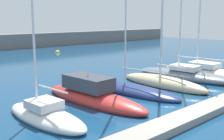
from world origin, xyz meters
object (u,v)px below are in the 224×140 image
(sailboat_ivory_eighth, at_px, (206,70))
(mooring_buoy_yellow, at_px, (58,53))
(sailboat_slate_seventh, at_px, (185,74))
(motorboat_red_fourth, at_px, (92,95))
(sailboat_sand_sixth, at_px, (163,81))
(sailboat_navy_fifth, at_px, (130,89))
(sailboat_white_third, at_px, (45,115))

(sailboat_ivory_eighth, distance_m, mooring_buoy_yellow, 26.65)
(sailboat_slate_seventh, bearing_deg, motorboat_red_fourth, 84.06)
(sailboat_sand_sixth, distance_m, sailboat_ivory_eighth, 8.02)
(sailboat_navy_fifth, height_order, sailboat_ivory_eighth, sailboat_ivory_eighth)
(sailboat_ivory_eighth, height_order, mooring_buoy_yellow, sailboat_ivory_eighth)
(sailboat_white_third, xyz_separation_m, motorboat_red_fourth, (4.27, 1.15, 0.08))
(sailboat_sand_sixth, bearing_deg, sailboat_navy_fifth, 81.36)
(sailboat_navy_fifth, distance_m, sailboat_sand_sixth, 3.64)
(sailboat_slate_seventh, relative_size, mooring_buoy_yellow, 21.99)
(sailboat_navy_fifth, distance_m, mooring_buoy_yellow, 28.19)
(sailboat_white_third, distance_m, sailboat_slate_seventh, 15.78)
(motorboat_red_fourth, bearing_deg, sailboat_navy_fifth, -93.69)
(sailboat_white_third, height_order, motorboat_red_fourth, sailboat_white_third)
(motorboat_red_fourth, xyz_separation_m, mooring_buoy_yellow, (13.40, 26.59, -0.45))
(sailboat_white_third, xyz_separation_m, sailboat_slate_seventh, (15.74, 1.16, 0.05))
(sailboat_white_third, distance_m, motorboat_red_fourth, 4.42)
(motorboat_red_fourth, height_order, sailboat_ivory_eighth, sailboat_ivory_eighth)
(motorboat_red_fourth, relative_size, mooring_buoy_yellow, 11.43)
(sailboat_navy_fifth, bearing_deg, motorboat_red_fourth, 84.99)
(sailboat_white_third, relative_size, sailboat_sand_sixth, 0.75)
(sailboat_white_third, distance_m, sailboat_ivory_eighth, 19.75)
(sailboat_slate_seventh, height_order, mooring_buoy_yellow, sailboat_slate_seventh)
(sailboat_slate_seventh, bearing_deg, sailboat_ivory_eighth, -95.99)
(sailboat_navy_fifth, relative_size, sailboat_ivory_eighth, 0.93)
(motorboat_red_fourth, xyz_separation_m, sailboat_sand_sixth, (7.45, -0.43, -0.06))
(sailboat_white_third, relative_size, motorboat_red_fourth, 1.36)
(sailboat_navy_fifth, relative_size, sailboat_sand_sixth, 1.13)
(motorboat_red_fourth, bearing_deg, sailboat_slate_seventh, -94.61)
(sailboat_white_third, relative_size, sailboat_navy_fifth, 0.66)
(motorboat_red_fourth, height_order, sailboat_navy_fifth, sailboat_navy_fifth)
(sailboat_sand_sixth, height_order, sailboat_slate_seventh, sailboat_slate_seventh)
(mooring_buoy_yellow, bearing_deg, sailboat_slate_seventh, -94.15)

